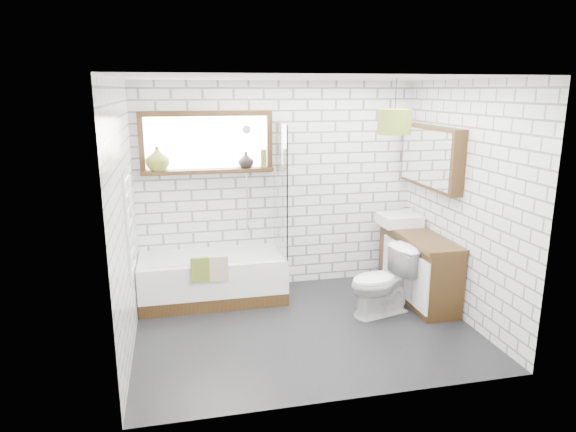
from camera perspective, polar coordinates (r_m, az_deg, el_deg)
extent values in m
cube|color=black|center=(5.44, 1.89, -12.34)|extent=(3.40, 2.60, 0.01)
cube|color=white|center=(4.88, 2.13, 15.15)|extent=(3.40, 2.60, 0.01)
cube|color=white|center=(6.25, -1.02, 3.32)|extent=(3.40, 0.01, 2.50)
cube|color=white|center=(3.81, 6.96, -3.75)|extent=(3.40, 0.01, 2.50)
cube|color=white|center=(4.88, -17.77, -0.39)|extent=(0.01, 2.60, 2.50)
cube|color=white|center=(5.68, 18.90, 1.48)|extent=(0.01, 2.60, 2.50)
cube|color=#311E0D|center=(6.02, -8.98, 8.03)|extent=(1.52, 0.16, 0.68)
cube|color=white|center=(4.89, -17.21, -0.93)|extent=(0.06, 0.52, 1.00)
cube|color=#311E0D|center=(6.08, 15.58, 6.33)|extent=(0.16, 1.20, 0.70)
cylinder|color=silver|center=(6.13, -4.61, 4.00)|extent=(0.02, 0.02, 1.30)
cube|color=white|center=(6.05, -8.35, -6.87)|extent=(1.65, 0.73, 0.53)
cube|color=white|center=(5.88, -0.84, 2.99)|extent=(0.02, 0.72, 1.50)
cube|color=olive|center=(5.62, -9.74, -5.90)|extent=(0.20, 0.05, 0.27)
cube|color=tan|center=(5.63, -7.74, -5.78)|extent=(0.21, 0.05, 0.28)
cube|color=#311E0D|center=(6.19, 14.23, -5.46)|extent=(0.44, 1.37, 0.78)
cube|color=white|center=(6.41, 12.28, -0.41)|extent=(0.47, 0.41, 0.14)
cylinder|color=silver|center=(6.46, 13.60, 0.26)|extent=(0.04, 0.04, 0.17)
imported|color=white|center=(5.69, 10.41, -7.19)|extent=(0.58, 0.81, 0.75)
imported|color=olive|center=(6.00, -14.29, 6.01)|extent=(0.31, 0.31, 0.28)
imported|color=black|center=(6.06, -4.69, 6.06)|extent=(0.24, 0.24, 0.19)
cylinder|color=olive|center=(6.09, -2.74, 6.21)|extent=(0.08, 0.08, 0.21)
cylinder|color=olive|center=(5.02, 11.75, 10.22)|extent=(0.32, 0.32, 0.24)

